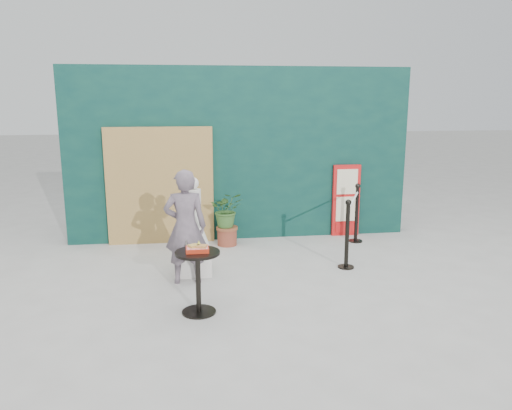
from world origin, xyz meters
The scene contains 10 objects.
ground centered at (0.00, 0.00, 0.00)m, with size 60.00×60.00×0.00m, color #ADAAA5.
back_wall centered at (0.00, 3.15, 1.50)m, with size 6.00×0.30×3.00m, color #0A2F2D.
bamboo_fence centered at (-1.40, 2.94, 1.00)m, with size 1.80×0.08×2.00m, color tan.
woman centered at (-0.99, 0.97, 0.78)m, with size 0.57×0.37×1.56m, color slate.
menu_board centered at (1.90, 2.95, 0.65)m, with size 0.50×0.07×1.30m.
statue centered at (-0.87, 1.30, 0.57)m, with size 0.55×0.55×1.40m.
cafe_table centered at (-0.86, -0.06, 0.50)m, with size 0.52×0.52×0.75m.
food_basket centered at (-0.86, -0.06, 0.79)m, with size 0.26×0.19×0.11m.
planter centered at (-0.29, 2.64, 0.54)m, with size 0.54×0.47×0.93m.
stanchion_barrier centered at (1.66, 1.87, 0.49)m, with size 0.84×1.54×1.03m.
Camera 1 is at (-0.97, -5.57, 2.48)m, focal length 35.00 mm.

